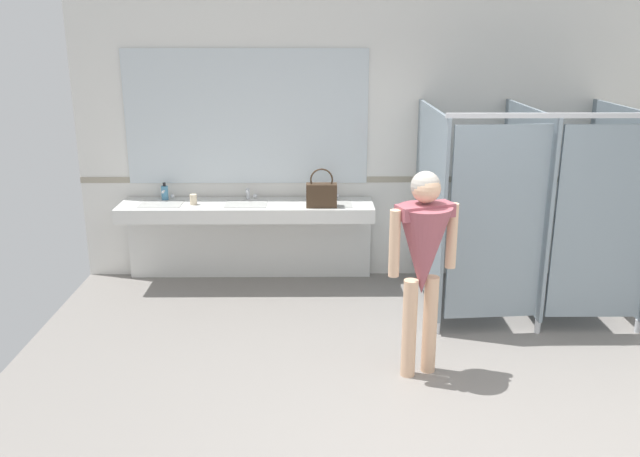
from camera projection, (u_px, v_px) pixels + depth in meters
The scene contains 10 objects.
ground_plane at pixel (427, 433), 4.48m from camera, with size 6.39×6.42×0.10m, color gray.
wall_back at pixel (387, 139), 6.89m from camera, with size 6.39×0.12×2.93m, color silver.
wall_back_tile_band at pixel (387, 179), 6.94m from camera, with size 6.39×0.01×0.06m, color #9E937F.
vanity_counter at pixel (248, 223), 6.86m from camera, with size 2.56×0.54×0.98m.
mirror_panel at pixel (247, 117), 6.74m from camera, with size 2.46×0.02×1.36m, color silver.
bathroom_stalls at pixel (529, 207), 6.04m from camera, with size 1.82×1.54×1.92m.
person_standing at pixel (423, 251), 4.88m from camera, with size 0.53×0.52×1.59m.
handbag at pixel (322, 194), 6.55m from camera, with size 0.30×0.13×0.39m.
soap_dispenser at pixel (165, 192), 6.84m from camera, with size 0.07×0.07×0.18m.
paper_cup at pixel (193, 199), 6.65m from camera, with size 0.07×0.07×0.10m, color beige.
Camera 1 is at (-0.76, -3.89, 2.56)m, focal length 37.34 mm.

